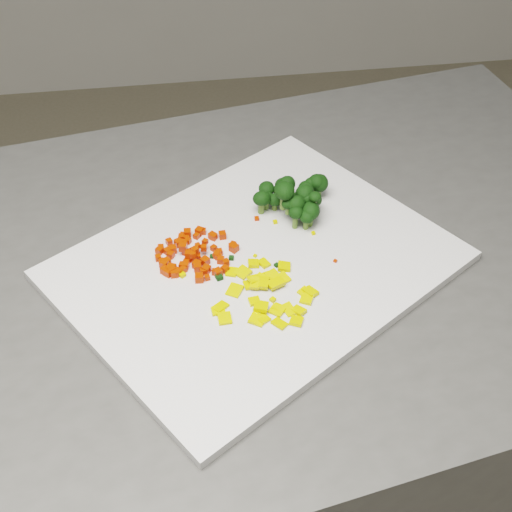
{
  "coord_description": "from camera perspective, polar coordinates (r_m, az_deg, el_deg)",
  "views": [
    {
      "loc": [
        0.16,
        -0.77,
        1.54
      ],
      "look_at": [
        0.25,
        -0.11,
        0.92
      ],
      "focal_mm": 50.0,
      "sensor_mm": 36.0,
      "label": 1
    }
  ],
  "objects": [
    {
      "name": "broccoli_floret_17",
      "position": [
        0.96,
        2.56,
        3.96
      ],
      "size": [
        0.02,
        0.02,
        0.02
      ],
      "primitive_type": null,
      "color": "black",
      "rests_on": "broccoli_pile"
    },
    {
      "name": "broccoli_floret_9",
      "position": [
        1.0,
        3.97,
        5.13
      ],
      "size": [
        0.03,
        0.03,
        0.03
      ],
      "primitive_type": null,
      "color": "black",
      "rests_on": "broccoli_pile"
    },
    {
      "name": "carrot_cube_54",
      "position": [
        0.95,
        -5.98,
        1.5
      ],
      "size": [
        0.01,
        0.01,
        0.01
      ],
      "primitive_type": "cube",
      "rotation": [
        0.0,
        0.0,
        2.97
      ],
      "color": "red",
      "rests_on": "carrot_pile"
    },
    {
      "name": "carrot_cube_48",
      "position": [
        0.95,
        -5.6,
        1.43
      ],
      "size": [
        0.01,
        0.01,
        0.01
      ],
      "primitive_type": "cube",
      "rotation": [
        0.0,
        0.0,
        1.42
      ],
      "color": "red",
      "rests_on": "carrot_pile"
    },
    {
      "name": "pepper_chunk_31",
      "position": [
        0.86,
        1.83,
        -4.17
      ],
      "size": [
        0.02,
        0.02,
        0.01
      ],
      "primitive_type": "cube",
      "rotation": [
        0.04,
        0.14,
        0.98
      ],
      "color": "#DABD0B",
      "rests_on": "pepper_pile"
    },
    {
      "name": "broccoli_floret_8",
      "position": [
        1.0,
        1.97,
        5.1
      ],
      "size": [
        0.03,
        0.03,
        0.03
      ],
      "primitive_type": null,
      "color": "black",
      "rests_on": "broccoli_pile"
    },
    {
      "name": "broccoli_floret_23",
      "position": [
        0.98,
        3.97,
        3.9
      ],
      "size": [
        0.03,
        0.03,
        0.03
      ],
      "primitive_type": null,
      "color": "black",
      "rests_on": "broccoli_pile"
    },
    {
      "name": "broccoli_floret_20",
      "position": [
        1.01,
        5.01,
        5.54
      ],
      "size": [
        0.04,
        0.04,
        0.03
      ],
      "primitive_type": null,
      "color": "black",
      "rests_on": "broccoli_pile"
    },
    {
      "name": "carrot_cube_19",
      "position": [
        0.93,
        -3.4,
        0.64
      ],
      "size": [
        0.01,
        0.01,
        0.01
      ],
      "primitive_type": "cube",
      "rotation": [
        0.0,
        0.0,
        0.72
      ],
      "color": "red",
      "rests_on": "carrot_pile"
    },
    {
      "name": "pepper_chunk_18",
      "position": [
        0.89,
        2.03,
        -1.89
      ],
      "size": [
        0.03,
        0.02,
        0.01
      ],
      "primitive_type": "cube",
      "rotation": [
        0.12,
        -0.07,
        0.5
      ],
      "color": "#DABD0B",
      "rests_on": "pepper_pile"
    },
    {
      "name": "carrot_cube_61",
      "position": [
        0.93,
        -5.6,
        0.3
      ],
      "size": [
        0.01,
        0.01,
        0.01
      ],
      "primitive_type": "cube",
      "rotation": [
        0.0,
        0.0,
        0.9
      ],
      "color": "red",
      "rests_on": "carrot_pile"
    },
    {
      "name": "carrot_cube_57",
      "position": [
        0.93,
        -4.1,
        1.15
      ],
      "size": [
        0.01,
        0.01,
        0.01
      ],
      "primitive_type": "cube",
      "rotation": [
        0.0,
        0.0,
        2.47
      ],
      "color": "red",
      "rests_on": "carrot_pile"
    },
    {
      "name": "carrot_cube_52",
      "position": [
        0.92,
        -5.87,
        0.73
      ],
      "size": [
        0.01,
        0.01,
        0.01
      ],
      "primitive_type": "cube",
      "rotation": [
        0.0,
        0.0,
        2.92
      ],
      "color": "red",
      "rests_on": "carrot_pile"
    },
    {
      "name": "carrot_cube_31",
      "position": [
        0.9,
        -6.82,
        -1.14
      ],
      "size": [
        0.01,
        0.01,
        0.01
      ],
      "primitive_type": "cube",
      "rotation": [
        0.0,
        0.0,
        0.49
      ],
      "color": "red",
      "rests_on": "carrot_pile"
    },
    {
      "name": "carrot_cube_4",
      "position": [
        0.95,
        -3.51,
        1.64
      ],
      "size": [
        0.01,
        0.01,
        0.01
      ],
      "primitive_type": "cube",
      "rotation": [
        0.0,
        0.0,
        2.35
      ],
      "color": "red",
      "rests_on": "carrot_pile"
    },
    {
      "name": "carrot_cube_45",
      "position": [
        0.91,
        -7.34,
        -0.64
      ],
      "size": [
        0.01,
        0.01,
        0.01
      ],
      "primitive_type": "cube",
      "rotation": [
        0.0,
        0.0,
        2.52
      ],
      "color": "red",
      "rests_on": "carrot_pile"
    },
    {
      "name": "stray_bit_1",
      "position": [
        0.97,
        1.54,
        2.75
      ],
      "size": [
        0.01,
        0.01,
        0.0
      ],
      "primitive_type": "cube",
      "rotation": [
        0.0,
        0.0,
        1.67
      ],
      "color": "#DABD0B",
      "rests_on": "cutting_board"
    },
    {
      "name": "carrot_pile",
      "position": [
        0.92,
        -4.8,
        0.57
      ],
      "size": [
        0.1,
        0.1,
        0.03
      ],
      "primitive_type": null,
      "color": "red",
      "rests_on": "cutting_board"
    },
    {
      "name": "carrot_cube_50",
      "position": [
        0.91,
        -7.29,
        -1.15
      ],
      "size": [
        0.01,
        0.01,
        0.01
      ],
      "primitive_type": "cube",
      "rotation": [
        0.0,
        0.0,
        0.86
      ],
      "color": "red",
      "rests_on": "carrot_pile"
    },
    {
      "name": "pepper_chunk_22",
      "position": [
        0.86,
        -2.87,
        -4.09
      ],
      "size": [
        0.02,
        0.02,
        0.01
      ],
      "primitive_type": "cube",
      "rotation": [
        -0.05,
        0.11,
        0.72
      ],
      "color": "#DABD0B",
      "rests_on": "pepper_pile"
    },
    {
      "name": "broccoli_floret_13",
      "position": [
        0.97,
        4.12,
        4.35
      ],
      "size": [
        0.03,
        0.03,
        0.03
      ],
      "primitive_type": null,
      "color": "black",
      "rests_on": "broccoli_pile"
    },
    {
      "name": "carrot_cube_1",
      "position": [
        0.9,
        -2.49,
        -1.05
      ],
      "size": [
        0.01,
        0.01,
        0.01
      ],
      "primitive_type": "cube",
      "rotation": [
        0.0,
        0.0,
        2.25
      ],
      "color": "red",
      "rests_on": "carrot_pile"
    },
    {
      "name": "pepper_chunk_25",
      "position": [
        0.9,
        -1.96,
        -1.28
      ],
      "size": [
        0.02,
        0.02,
        0.0
      ],
      "primitive_type": "cube",
      "rotation": [
        -0.02,
        0.04,
        2.82
      ],
      "color": "#DABD0B",
      "rests_on": "pepper_pile"
    },
    {
      "name": "pepper_chunk_10",
      "position": [
        0.88,
        -1.72,
        -2.77
      ],
      "size": [
        0.03,
        0.03,
        0.01
      ],
      "primitive_type": "cube",
      "rotation": [
        -0.03,
        -0.13,
        1.03
      ],
      "color": "#DABD0B",
      "rests_on": "pepper_pile"
    },
    {
      "name": "pepper_chunk_16",
      "position": [
        0.86,
        3.43,
        -4.38
      ],
      "size": [
        0.02,
        0.02,
        0.01
      ],
      "primitive_type": "cube",
      "rotation": [
        -0.15,
        0.07,
        0.68
      ],
      "color": "#DABD0B",
      "rests_on": "pepper_pile"
    },
    {
      "name": "pepper_chunk_26",
      "position": [
        0.85,
        -2.52,
        -5.02
      ],
      "size": [
        0.02,
        0.02,
        0.01
      ],
      "primitive_type": "cube",
      "rotation": [
        0.03,
        -0.11,
        1.63
      ],
      "color": "#DABD0B",
      "rests_on": "pepper_pile"
    },
    {
      "name": "broccoli_floret_19",
      "position": [
        0.96,
        3.15,
        3.06
      ],
      "size": [
        0.03,
        0.03,
        0.03
      ],
      "primitive_type": null,
      "color": "black",
      "rests_on": "broccoli_pile"
    },
    {
      "name": "carrot_cube_23",
      "position": [
        0.91,
        -5.42,
        0.14
      ],
      "size": [
        0.01,
        0.01,
        0.01
      ],
      "primitive_type": "cube",
      "rotation": [
        0.0,
        0.0,
        2.93
      ],
      "color": "red",
      "rests_on": "carrot_pile"
    },
    {
      "name": "carrot_cube_51",
      "position": [
        0.91,
        -6.78,
        -1.0
      ],
      "size": [
        0.01,
        0.01,
        0.01
      ],
      "primitive_type": "cube",
      "rotation": [
        0.0,
        0.0,
        2.69
      ],
      "color": "red",
      "rests_on": "carrot_pile"
    },
    {
      "name": "carrot_cube_16",
      "position": [
        0.95,
        -4.79,
        1.6
      ],
      "size": [
        0.01,
        0.01,
        0.01
      ],
      "primitive_type": "cube",
      "rotation": [
        0.0,
        0.0,
        2.44
      ],
      "color": "red",
      "rests_on": "carrot_pile"
    },
    {
      "name": "counter_block",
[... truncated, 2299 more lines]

